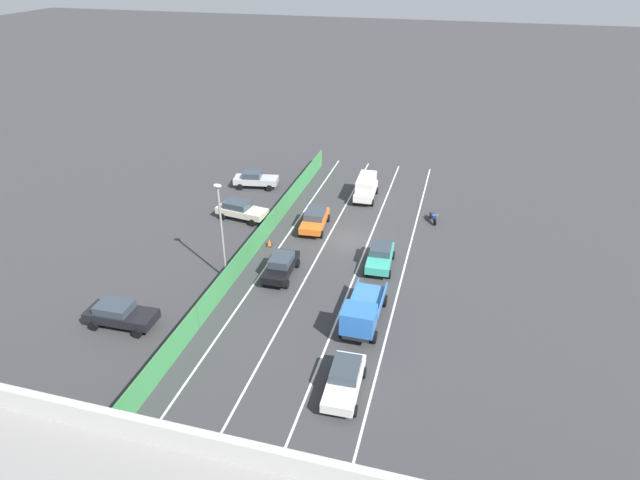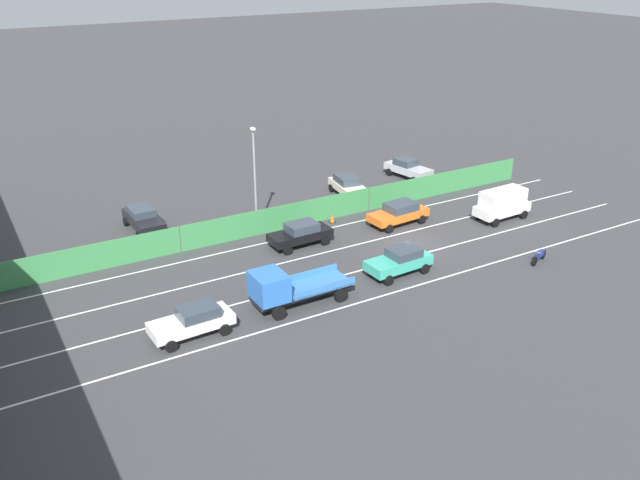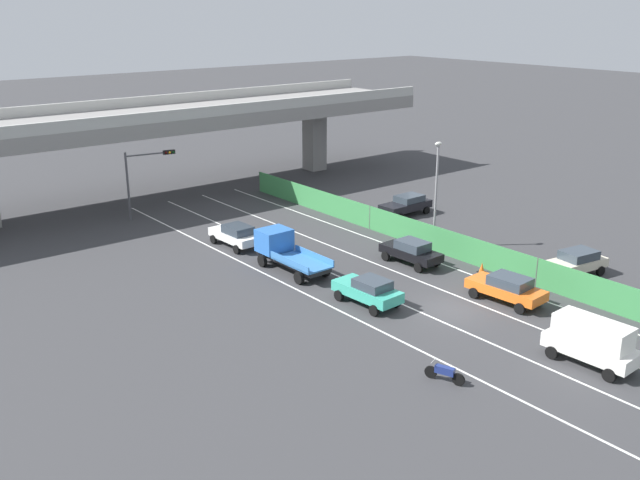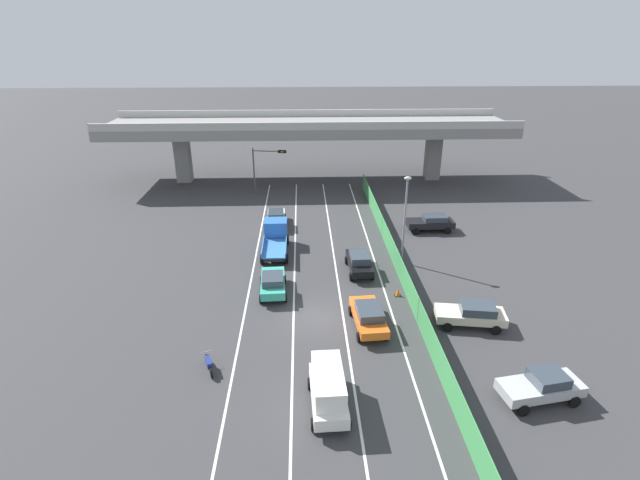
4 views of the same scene
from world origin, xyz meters
name	(u,v)px [view 1 (image 1 of 4)]	position (x,y,z in m)	size (l,w,h in m)	color
ground_plane	(348,240)	(0.00, 0.00, 0.00)	(300.00, 300.00, 0.00)	#38383A
lane_line_left_edge	(398,292)	(-5.13, 6.58, 0.00)	(0.14, 49.16, 0.01)	silver
lane_line_mid_left	(351,285)	(-1.71, 6.58, 0.00)	(0.14, 49.16, 0.01)	silver
lane_line_mid_right	(306,278)	(1.71, 6.58, 0.00)	(0.14, 49.16, 0.01)	silver
lane_line_right_edge	(262,272)	(5.13, 6.58, 0.00)	(0.14, 49.16, 0.01)	silver
green_fence	(243,258)	(6.64, 6.58, 0.92)	(0.10, 45.26, 1.84)	#3D8E4C
car_van_white	(366,187)	(0.20, -8.50, 1.28)	(2.09, 4.41, 2.28)	silver
car_hatchback_white	(345,379)	(-3.64, 17.03, 0.90)	(2.07, 4.40, 1.62)	silver
car_taxi_teal	(380,256)	(-3.26, 3.44, 0.90)	(2.15, 4.29, 1.63)	teal
car_taxi_orange	(315,219)	(3.25, -1.30, 0.90)	(2.30, 4.66, 1.62)	orange
car_sedan_black	(281,265)	(3.56, 6.69, 0.89)	(2.05, 4.39, 1.61)	black
flatbed_truck_blue	(361,315)	(-3.44, 11.51, 1.22)	(2.34, 5.88, 2.35)	black
motorcycle	(433,217)	(-6.52, -5.29, 0.46)	(0.86, 1.87, 0.93)	black
parked_wagon_silver	(255,179)	(11.50, -8.36, 0.89)	(4.60, 2.54, 1.65)	#B2B5B7
parked_sedan_cream	(241,209)	(10.13, -1.34, 0.90)	(4.73, 2.56, 1.62)	beige
parked_sedan_dark	(120,314)	(11.61, 15.09, 0.91)	(4.60, 2.12, 1.62)	black
street_lamp	(221,224)	(7.36, 8.17, 4.55)	(0.60, 0.36, 7.56)	gray
traffic_cone	(269,243)	(5.99, 2.70, 0.30)	(0.47, 0.47, 0.65)	orange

